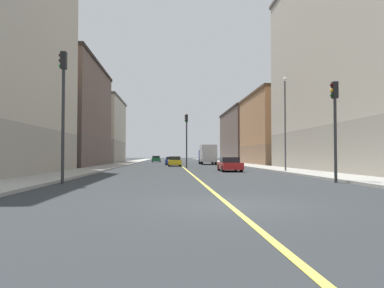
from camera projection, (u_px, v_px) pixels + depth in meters
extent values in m
plane|color=#2B2F32|center=(228.00, 205.00, 10.77)|extent=(400.00, 400.00, 0.00)
cube|color=#9E9B93|center=(235.00, 164.00, 60.25)|extent=(3.41, 168.00, 0.15)
cube|color=#9E9B93|center=(122.00, 164.00, 59.05)|extent=(3.41, 168.00, 0.15)
cube|color=#E5D14C|center=(179.00, 164.00, 59.64)|extent=(0.16, 154.00, 0.01)
cube|color=#9D9688|center=(365.00, 150.00, 33.28)|extent=(10.55, 24.35, 3.97)
cube|color=#BCB29E|center=(364.00, 43.00, 33.59)|extent=(10.55, 24.35, 15.94)
cube|color=#8F6B4F|center=(284.00, 155.00, 56.89)|extent=(10.55, 17.27, 3.02)
cube|color=#A8754C|center=(283.00, 121.00, 57.06)|extent=(10.55, 17.27, 7.70)
cube|color=#4B3422|center=(283.00, 96.00, 57.18)|extent=(10.85, 17.57, 0.40)
cube|color=brown|center=(251.00, 153.00, 79.06)|extent=(10.55, 23.52, 3.76)
cube|color=brown|center=(251.00, 129.00, 79.23)|extent=(10.55, 23.52, 7.13)
cube|color=#2B221D|center=(251.00, 111.00, 79.35)|extent=(10.85, 23.82, 0.40)
cube|color=brown|center=(59.00, 152.00, 47.79)|extent=(10.55, 19.57, 3.92)
cube|color=brown|center=(59.00, 102.00, 48.00)|extent=(10.55, 19.57, 9.38)
cube|color=#2B221D|center=(60.00, 65.00, 48.15)|extent=(10.85, 19.87, 0.40)
cube|color=#9D9688|center=(93.00, 152.00, 69.20)|extent=(10.55, 16.68, 4.19)
cube|color=#BCB29E|center=(93.00, 121.00, 69.39)|extent=(10.55, 16.68, 7.79)
cube|color=#545047|center=(93.00, 100.00, 69.51)|extent=(10.85, 16.98, 0.40)
cylinder|color=#2D2D2D|center=(335.00, 140.00, 19.54)|extent=(0.16, 0.16, 4.57)
cube|color=black|center=(335.00, 90.00, 19.63)|extent=(0.28, 0.32, 0.90)
sphere|color=#320404|center=(332.00, 85.00, 19.63)|extent=(0.20, 0.20, 0.20)
sphere|color=orange|center=(332.00, 90.00, 19.62)|extent=(0.20, 0.20, 0.20)
sphere|color=black|center=(332.00, 95.00, 19.61)|extent=(0.20, 0.20, 0.20)
cylinder|color=#2D2D2D|center=(63.00, 126.00, 18.64)|extent=(0.16, 0.16, 5.94)
cube|color=black|center=(64.00, 60.00, 18.74)|extent=(0.28, 0.32, 0.90)
sphere|color=#320404|center=(61.00, 55.00, 18.74)|extent=(0.20, 0.20, 0.20)
sphere|color=#352204|center=(61.00, 61.00, 18.73)|extent=(0.20, 0.20, 0.20)
sphere|color=green|center=(60.00, 66.00, 18.73)|extent=(0.20, 0.20, 0.20)
cylinder|color=#2D2D2D|center=(187.00, 145.00, 42.29)|extent=(0.16, 0.16, 5.37)
cube|color=black|center=(187.00, 118.00, 42.39)|extent=(0.28, 0.32, 0.90)
sphere|color=#320404|center=(185.00, 116.00, 42.39)|extent=(0.20, 0.20, 0.20)
sphere|color=#352204|center=(185.00, 118.00, 42.38)|extent=(0.20, 0.20, 0.20)
sphere|color=green|center=(185.00, 121.00, 42.37)|extent=(0.20, 0.20, 0.20)
cylinder|color=#4C4C51|center=(285.00, 126.00, 31.09)|extent=(0.14, 0.14, 7.74)
sphere|color=#EAEACC|center=(285.00, 79.00, 31.21)|extent=(0.36, 0.36, 0.36)
cube|color=red|center=(230.00, 166.00, 33.22)|extent=(1.87, 4.61, 0.59)
cube|color=black|center=(230.00, 160.00, 33.26)|extent=(1.62, 2.07, 0.48)
cylinder|color=black|center=(219.00, 167.00, 34.59)|extent=(0.23, 0.64, 0.64)
cylinder|color=black|center=(236.00, 167.00, 34.67)|extent=(0.23, 0.64, 0.64)
cylinder|color=black|center=(223.00, 168.00, 31.76)|extent=(0.23, 0.64, 0.64)
cylinder|color=black|center=(241.00, 168.00, 31.83)|extent=(0.23, 0.64, 0.64)
cube|color=#23389E|center=(172.00, 161.00, 55.77)|extent=(2.05, 4.14, 0.62)
cube|color=black|center=(172.00, 158.00, 55.69)|extent=(1.74, 1.90, 0.40)
cylinder|color=black|center=(167.00, 163.00, 57.00)|extent=(0.24, 0.65, 0.64)
cylinder|color=black|center=(178.00, 163.00, 57.05)|extent=(0.24, 0.65, 0.64)
cylinder|color=black|center=(166.00, 163.00, 54.48)|extent=(0.24, 0.65, 0.64)
cylinder|color=black|center=(177.00, 163.00, 54.52)|extent=(0.24, 0.65, 0.64)
cube|color=#1E6B38|center=(156.00, 159.00, 78.64)|extent=(2.00, 4.57, 0.70)
cube|color=black|center=(156.00, 157.00, 78.85)|extent=(1.70, 2.34, 0.43)
cylinder|color=black|center=(152.00, 160.00, 79.93)|extent=(0.25, 0.65, 0.64)
cylinder|color=black|center=(160.00, 160.00, 80.11)|extent=(0.25, 0.65, 0.64)
cylinder|color=black|center=(152.00, 161.00, 77.16)|extent=(0.25, 0.65, 0.64)
cylinder|color=black|center=(160.00, 161.00, 77.34)|extent=(0.25, 0.65, 0.64)
cube|color=gold|center=(175.00, 162.00, 48.93)|extent=(1.80, 4.49, 0.63)
cube|color=black|center=(175.00, 158.00, 48.93)|extent=(1.54, 2.09, 0.48)
cylinder|color=black|center=(169.00, 164.00, 50.23)|extent=(0.23, 0.64, 0.64)
cylinder|color=black|center=(180.00, 164.00, 50.36)|extent=(0.23, 0.64, 0.64)
cylinder|color=black|center=(169.00, 164.00, 47.48)|extent=(0.23, 0.64, 0.64)
cylinder|color=black|center=(181.00, 164.00, 47.61)|extent=(0.23, 0.64, 0.64)
cube|color=navy|center=(206.00, 156.00, 60.69)|extent=(2.35, 1.86, 1.97)
cube|color=silver|center=(208.00, 153.00, 57.19)|extent=(2.35, 4.39, 2.65)
cylinder|color=black|center=(200.00, 161.00, 60.26)|extent=(0.30, 0.90, 0.90)
cylinder|color=black|center=(213.00, 161.00, 60.40)|extent=(0.30, 0.90, 0.90)
cylinder|color=black|center=(202.00, 162.00, 56.15)|extent=(0.30, 0.90, 0.90)
cylinder|color=black|center=(216.00, 162.00, 56.29)|extent=(0.30, 0.90, 0.90)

